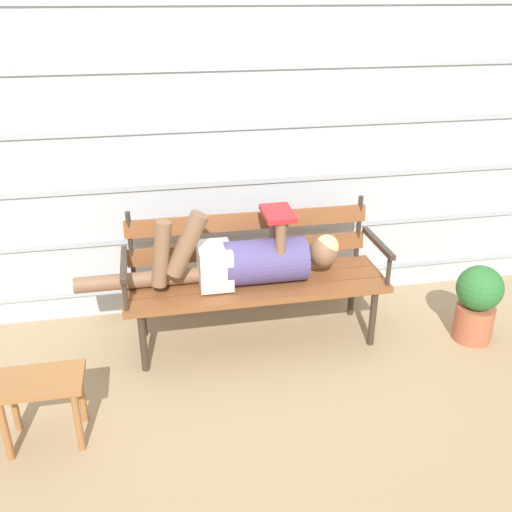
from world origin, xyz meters
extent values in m
plane|color=tan|center=(0.00, 0.00, 0.00)|extent=(12.00, 12.00, 0.00)
cube|color=#B2BCC6|center=(0.00, 0.74, 1.11)|extent=(5.07, 0.06, 2.22)
cube|color=#A3ADB7|center=(0.00, 0.70, 0.18)|extent=(5.07, 0.02, 0.04)
cube|color=#A3ADB7|center=(0.00, 0.70, 0.55)|extent=(5.07, 0.02, 0.04)
cube|color=#A3ADB7|center=(0.00, 0.70, 0.92)|extent=(5.07, 0.02, 0.04)
cube|color=#A3ADB7|center=(0.00, 0.70, 1.29)|extent=(5.07, 0.02, 0.04)
cube|color=#A3ADB7|center=(0.00, 0.70, 1.66)|extent=(5.07, 0.02, 0.04)
cube|color=#A3ADB7|center=(0.00, 0.70, 2.03)|extent=(5.07, 0.02, 0.04)
cube|color=brown|center=(0.00, 0.02, 0.41)|extent=(1.64, 0.15, 0.04)
cube|color=brown|center=(0.00, 0.18, 0.41)|extent=(1.64, 0.15, 0.04)
cube|color=brown|center=(0.00, 0.35, 0.41)|extent=(1.64, 0.15, 0.04)
cube|color=brown|center=(0.00, 0.43, 0.55)|extent=(1.58, 0.05, 0.11)
cube|color=brown|center=(0.00, 0.43, 0.75)|extent=(1.58, 0.05, 0.11)
cylinder|color=#382D23|center=(-0.76, 0.43, 0.65)|extent=(0.03, 0.03, 0.43)
cylinder|color=#382D23|center=(0.76, 0.43, 0.65)|extent=(0.03, 0.03, 0.43)
cylinder|color=#382D23|center=(-0.72, -0.01, 0.20)|extent=(0.04, 0.04, 0.39)
cylinder|color=#382D23|center=(0.72, -0.01, 0.20)|extent=(0.04, 0.04, 0.39)
cylinder|color=#382D23|center=(-0.72, 0.38, 0.20)|extent=(0.04, 0.04, 0.39)
cylinder|color=#382D23|center=(0.72, 0.38, 0.20)|extent=(0.04, 0.04, 0.39)
cube|color=#382D23|center=(-0.80, 0.18, 0.63)|extent=(0.04, 0.47, 0.03)
cylinder|color=#382D23|center=(-0.80, -0.01, 0.53)|extent=(0.03, 0.03, 0.20)
cube|color=#382D23|center=(0.80, 0.18, 0.63)|extent=(0.04, 0.47, 0.03)
cylinder|color=#382D23|center=(0.80, -0.01, 0.53)|extent=(0.03, 0.03, 0.20)
cylinder|color=#514784|center=(0.06, 0.18, 0.57)|extent=(0.51, 0.28, 0.28)
cube|color=silver|center=(-0.26, 0.18, 0.57)|extent=(0.20, 0.27, 0.25)
sphere|color=brown|center=(0.43, 0.18, 0.60)|extent=(0.19, 0.19, 0.19)
sphere|color=#E0C67A|center=(0.45, 0.18, 0.63)|extent=(0.16, 0.16, 0.16)
cylinder|color=brown|center=(-0.42, 0.12, 0.75)|extent=(0.27, 0.11, 0.41)
cylinder|color=brown|center=(-0.57, 0.12, 0.70)|extent=(0.15, 0.09, 0.41)
cylinder|color=brown|center=(-0.72, 0.24, 0.49)|extent=(0.77, 0.10, 0.10)
cylinder|color=brown|center=(0.13, 0.10, 0.72)|extent=(0.06, 0.06, 0.30)
cylinder|color=brown|center=(0.13, 0.26, 0.72)|extent=(0.06, 0.06, 0.30)
cube|color=red|center=(0.13, 0.18, 0.88)|extent=(0.19, 0.26, 0.05)
cube|color=#9E6638|center=(-1.22, -0.51, 0.36)|extent=(0.42, 0.27, 0.03)
cylinder|color=#9E6638|center=(-1.39, -0.62, 0.17)|extent=(0.04, 0.04, 0.35)
cylinder|color=#9E6638|center=(-1.05, -0.62, 0.17)|extent=(0.04, 0.04, 0.35)
cylinder|color=#9E6638|center=(-1.39, -0.40, 0.17)|extent=(0.04, 0.04, 0.35)
cylinder|color=#9E6638|center=(-1.05, -0.40, 0.17)|extent=(0.04, 0.04, 0.35)
cylinder|color=#AD5B3D|center=(1.40, -0.07, 0.12)|extent=(0.25, 0.25, 0.24)
sphere|color=#2D7033|center=(1.40, -0.07, 0.38)|extent=(0.29, 0.29, 0.29)
camera|label=1|loc=(-0.61, -2.92, 2.10)|focal=39.86mm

